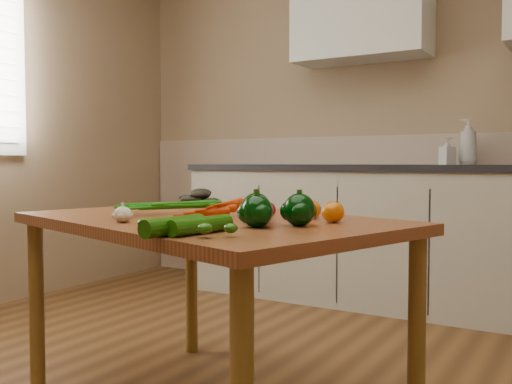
{
  "coord_description": "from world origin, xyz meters",
  "views": [
    {
      "loc": [
        1.29,
        -1.35,
        0.92
      ],
      "look_at": [
        0.16,
        0.53,
        0.8
      ],
      "focal_mm": 40.0,
      "sensor_mm": 36.0,
      "label": 1
    }
  ],
  "objects_px": {
    "table": "(208,240)",
    "tomato_b": "(311,210)",
    "leafy_greens": "(201,195)",
    "zucchini_a": "(201,225)",
    "garlic_bulb": "(123,215)",
    "zucchini_b": "(174,226)",
    "soap_bottle_a": "(468,142)",
    "pepper_b": "(299,210)",
    "tomato_c": "(333,212)",
    "soap_bottle_b": "(447,151)",
    "tomato_a": "(267,210)",
    "pepper_a": "(256,208)",
    "carrot_bunch": "(201,207)",
    "pepper_c": "(257,211)"
  },
  "relations": [
    {
      "from": "table",
      "to": "pepper_a",
      "type": "bearing_deg",
      "value": -1.07
    },
    {
      "from": "soap_bottle_a",
      "to": "tomato_b",
      "type": "xyz_separation_m",
      "value": [
        -0.15,
        -1.93,
        -0.29
      ]
    },
    {
      "from": "tomato_c",
      "to": "tomato_b",
      "type": "bearing_deg",
      "value": 145.22
    },
    {
      "from": "pepper_b",
      "to": "pepper_c",
      "type": "bearing_deg",
      "value": -131.57
    },
    {
      "from": "table",
      "to": "soap_bottle_b",
      "type": "relative_size",
      "value": 9.38
    },
    {
      "from": "soap_bottle_a",
      "to": "pepper_a",
      "type": "bearing_deg",
      "value": -16.78
    },
    {
      "from": "garlic_bulb",
      "to": "tomato_b",
      "type": "height_order",
      "value": "tomato_b"
    },
    {
      "from": "table",
      "to": "zucchini_b",
      "type": "bearing_deg",
      "value": -48.22
    },
    {
      "from": "pepper_b",
      "to": "pepper_c",
      "type": "distance_m",
      "value": 0.14
    },
    {
      "from": "soap_bottle_b",
      "to": "tomato_a",
      "type": "bearing_deg",
      "value": 120.77
    },
    {
      "from": "table",
      "to": "tomato_b",
      "type": "xyz_separation_m",
      "value": [
        0.34,
        0.14,
        0.11
      ]
    },
    {
      "from": "soap_bottle_a",
      "to": "leafy_greens",
      "type": "distance_m",
      "value": 1.87
    },
    {
      "from": "leafy_greens",
      "to": "zucchini_b",
      "type": "xyz_separation_m",
      "value": [
        0.55,
        -0.86,
        -0.02
      ]
    },
    {
      "from": "carrot_bunch",
      "to": "tomato_a",
      "type": "height_order",
      "value": "carrot_bunch"
    },
    {
      "from": "tomato_b",
      "to": "pepper_a",
      "type": "bearing_deg",
      "value": -111.53
    },
    {
      "from": "zucchini_a",
      "to": "pepper_a",
      "type": "bearing_deg",
      "value": 91.93
    },
    {
      "from": "pepper_a",
      "to": "tomato_c",
      "type": "height_order",
      "value": "pepper_a"
    },
    {
      "from": "zucchini_b",
      "to": "pepper_c",
      "type": "bearing_deg",
      "value": 69.67
    },
    {
      "from": "table",
      "to": "tomato_c",
      "type": "distance_m",
      "value": 0.47
    },
    {
      "from": "carrot_bunch",
      "to": "zucchini_a",
      "type": "distance_m",
      "value": 0.5
    },
    {
      "from": "garlic_bulb",
      "to": "pepper_a",
      "type": "bearing_deg",
      "value": 28.31
    },
    {
      "from": "soap_bottle_a",
      "to": "zucchini_b",
      "type": "bearing_deg",
      "value": -16.73
    },
    {
      "from": "leafy_greens",
      "to": "pepper_b",
      "type": "relative_size",
      "value": 1.95
    },
    {
      "from": "carrot_bunch",
      "to": "tomato_c",
      "type": "height_order",
      "value": "same"
    },
    {
      "from": "pepper_c",
      "to": "soap_bottle_a",
      "type": "bearing_deg",
      "value": 85.61
    },
    {
      "from": "carrot_bunch",
      "to": "leafy_greens",
      "type": "distance_m",
      "value": 0.51
    },
    {
      "from": "leafy_greens",
      "to": "garlic_bulb",
      "type": "height_order",
      "value": "leafy_greens"
    },
    {
      "from": "tomato_b",
      "to": "garlic_bulb",
      "type": "bearing_deg",
      "value": -137.59
    },
    {
      "from": "tomato_c",
      "to": "tomato_a",
      "type": "bearing_deg",
      "value": 177.28
    },
    {
      "from": "leafy_greens",
      "to": "zucchini_a",
      "type": "relative_size",
      "value": 0.88
    },
    {
      "from": "leafy_greens",
      "to": "tomato_b",
      "type": "bearing_deg",
      "value": -22.0
    },
    {
      "from": "soap_bottle_a",
      "to": "pepper_b",
      "type": "distance_m",
      "value": 2.17
    },
    {
      "from": "tomato_a",
      "to": "pepper_a",
      "type": "bearing_deg",
      "value": -71.89
    },
    {
      "from": "tomato_a",
      "to": "pepper_b",
      "type": "bearing_deg",
      "value": -36.73
    },
    {
      "from": "table",
      "to": "carrot_bunch",
      "type": "relative_size",
      "value": 6.14
    },
    {
      "from": "soap_bottle_a",
      "to": "leafy_greens",
      "type": "bearing_deg",
      "value": -37.04
    },
    {
      "from": "garlic_bulb",
      "to": "tomato_a",
      "type": "xyz_separation_m",
      "value": [
        0.33,
        0.36,
        0.0
      ]
    },
    {
      "from": "table",
      "to": "zucchini_a",
      "type": "relative_size",
      "value": 7.06
    },
    {
      "from": "soap_bottle_a",
      "to": "pepper_b",
      "type": "height_order",
      "value": "soap_bottle_a"
    },
    {
      "from": "leafy_greens",
      "to": "zucchini_b",
      "type": "relative_size",
      "value": 0.88
    },
    {
      "from": "pepper_b",
      "to": "zucchini_a",
      "type": "bearing_deg",
      "value": -114.31
    },
    {
      "from": "tomato_a",
      "to": "zucchini_a",
      "type": "xyz_separation_m",
      "value": [
        0.06,
        -0.46,
        -0.01
      ]
    },
    {
      "from": "soap_bottle_a",
      "to": "pepper_a",
      "type": "distance_m",
      "value": 2.18
    },
    {
      "from": "garlic_bulb",
      "to": "zucchini_b",
      "type": "relative_size",
      "value": 0.28
    },
    {
      "from": "zucchini_b",
      "to": "tomato_a",
      "type": "bearing_deg",
      "value": 91.41
    },
    {
      "from": "soap_bottle_b",
      "to": "carrot_bunch",
      "type": "relative_size",
      "value": 0.65
    },
    {
      "from": "soap_bottle_b",
      "to": "leafy_greens",
      "type": "bearing_deg",
      "value": 101.3
    },
    {
      "from": "table",
      "to": "garlic_bulb",
      "type": "relative_size",
      "value": 25.29
    },
    {
      "from": "tomato_b",
      "to": "tomato_c",
      "type": "xyz_separation_m",
      "value": [
        0.12,
        -0.08,
        0.0
      ]
    },
    {
      "from": "table",
      "to": "zucchini_b",
      "type": "xyz_separation_m",
      "value": [
        0.21,
        -0.45,
        0.11
      ]
    }
  ]
}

